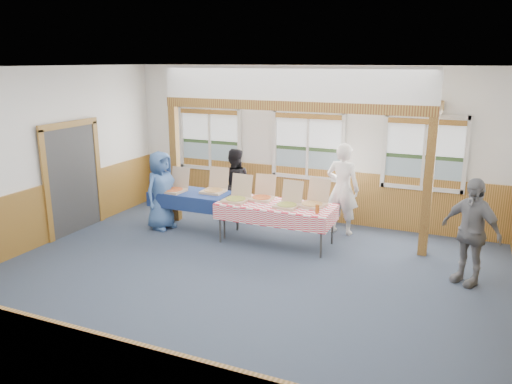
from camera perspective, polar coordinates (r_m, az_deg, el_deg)
floor at (r=7.79m, az=-2.21°, el=-10.20°), size 8.00×8.00×0.00m
ceiling at (r=7.06m, az=-2.48°, el=14.05°), size 8.00×8.00×0.00m
wall_back at (r=10.46m, az=6.02°, el=5.43°), size 8.00×0.00×8.00m
wall_front at (r=4.52m, az=-22.12°, el=-8.34°), size 8.00×0.00×8.00m
wall_left at (r=9.66m, az=-24.31°, el=3.41°), size 0.00×8.00×8.00m
wainscot_back at (r=10.66m, az=5.83°, el=-0.17°), size 7.98×0.05×1.10m
wainscot_front at (r=5.03m, az=-20.69°, el=-19.35°), size 7.98×0.05×1.10m
wainscot_left at (r=9.88m, az=-23.56°, el=-2.58°), size 0.05×6.98×1.10m
cased_opening at (r=10.35m, az=-20.21°, el=1.38°), size 0.06×1.30×2.10m
window_left at (r=11.30m, az=-5.29°, el=6.55°), size 1.56×0.10×1.46m
window_mid at (r=10.41m, az=5.96°, el=5.82°), size 1.56×0.10×1.46m
window_right at (r=9.97m, az=18.70°, el=4.73°), size 1.56×0.10×1.46m
post_left at (r=10.50m, az=-9.21°, el=3.14°), size 0.15×0.15×2.40m
post_right at (r=8.92m, az=19.04°, el=0.43°), size 0.15×0.15×2.40m
cross_beam at (r=9.22m, az=3.89°, el=9.79°), size 5.15×0.18×0.18m
table_left at (r=9.99m, az=-6.98°, el=-0.35°), size 1.88×1.08×0.76m
table_right at (r=9.11m, az=2.31°, el=-1.68°), size 2.29×1.54×0.76m
pizza_box_a at (r=10.07m, az=-9.27°, el=0.44°), size 0.44×0.53×0.45m
pizza_box_b at (r=9.92m, az=-4.79°, el=0.38°), size 0.43×0.52×0.46m
pizza_box_c at (r=9.28m, az=-2.21°, el=-0.61°), size 0.45×0.53×0.46m
pizza_box_d at (r=9.37m, az=0.73°, el=-0.45°), size 0.44×0.52×0.44m
pizza_box_e at (r=8.92m, az=3.66°, el=-1.28°), size 0.44×0.52×0.44m
pizza_box_f at (r=9.00m, az=6.56°, el=-1.18°), size 0.52×0.59×0.46m
veggie_tray at (r=10.35m, az=-10.59°, el=0.57°), size 0.41×0.41×0.09m
drink_glass at (r=8.59m, az=7.02°, el=-1.94°), size 0.07×0.07×0.15m
woman_white at (r=9.75m, az=9.86°, el=0.35°), size 0.70×0.51×1.79m
woman_black at (r=10.50m, az=-2.52°, el=0.87°), size 0.85×0.73×1.53m
man_blue at (r=10.09m, az=-10.80°, el=0.19°), size 0.63×0.85×1.58m
person_grey at (r=8.12m, az=23.31°, el=-4.16°), size 1.03×0.86×1.64m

